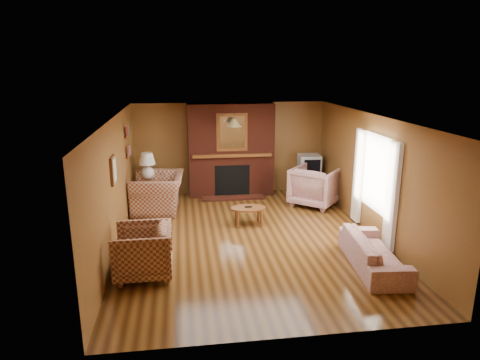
{
  "coord_description": "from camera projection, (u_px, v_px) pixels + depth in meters",
  "views": [
    {
      "loc": [
        -1.27,
        -7.81,
        3.34
      ],
      "look_at": [
        -0.1,
        0.6,
        1.04
      ],
      "focal_mm": 32.0,
      "sensor_mm": 36.0,
      "label": 1
    }
  ],
  "objects": [
    {
      "name": "wall_back",
      "position": [
        230.0,
        148.0,
        11.31
      ],
      "size": [
        6.5,
        0.0,
        6.5
      ],
      "primitive_type": "plane",
      "rotation": [
        1.57,
        0.0,
        0.0
      ],
      "color": "brown",
      "rests_on": "floor"
    },
    {
      "name": "table_lamp",
      "position": [
        147.0,
        165.0,
        10.31
      ],
      "size": [
        0.4,
        0.4,
        0.66
      ],
      "color": "silver",
      "rests_on": "side_table"
    },
    {
      "name": "floral_sofa",
      "position": [
        374.0,
        252.0,
        7.24
      ],
      "size": [
        0.89,
        1.9,
        0.54
      ],
      "primitive_type": "imported",
      "rotation": [
        0.0,
        0.0,
        1.47
      ],
      "color": "beige",
      "rests_on": "floor"
    },
    {
      "name": "floor",
      "position": [
        249.0,
        238.0,
        8.51
      ],
      "size": [
        6.5,
        6.5,
        0.0
      ],
      "primitive_type": "plane",
      "color": "#3F240D",
      "rests_on": "ground"
    },
    {
      "name": "wall_right",
      "position": [
        373.0,
        175.0,
        8.53
      ],
      "size": [
        0.0,
        6.5,
        6.5
      ],
      "primitive_type": "plane",
      "rotation": [
        1.57,
        0.0,
        -1.57
      ],
      "color": "brown",
      "rests_on": "floor"
    },
    {
      "name": "coffee_table",
      "position": [
        248.0,
        210.0,
        9.12
      ],
      "size": [
        0.75,
        0.47,
        0.42
      ],
      "color": "brown",
      "rests_on": "floor"
    },
    {
      "name": "fireplace",
      "position": [
        231.0,
        151.0,
        11.06
      ],
      "size": [
        2.2,
        0.82,
        2.4
      ],
      "color": "#561E12",
      "rests_on": "floor"
    },
    {
      "name": "wall_front",
      "position": [
        293.0,
        250.0,
        5.09
      ],
      "size": [
        6.5,
        0.0,
        6.5
      ],
      "primitive_type": "plane",
      "rotation": [
        -1.57,
        0.0,
        0.0
      ],
      "color": "brown",
      "rests_on": "floor"
    },
    {
      "name": "tv_stand",
      "position": [
        308.0,
        184.0,
        11.39
      ],
      "size": [
        0.51,
        0.46,
        0.55
      ],
      "primitive_type": "cube",
      "rotation": [
        0.0,
        0.0,
        -0.0
      ],
      "color": "black",
      "rests_on": "floor"
    },
    {
      "name": "pendant_light",
      "position": [
        234.0,
        123.0,
        10.19
      ],
      "size": [
        0.36,
        0.36,
        0.48
      ],
      "color": "black",
      "rests_on": "ceiling"
    },
    {
      "name": "bookshelf",
      "position": [
        128.0,
        142.0,
        9.57
      ],
      "size": [
        0.09,
        0.55,
        0.71
      ],
      "color": "brown",
      "rests_on": "wall_left"
    },
    {
      "name": "floral_armchair",
      "position": [
        315.0,
        186.0,
        10.41
      ],
      "size": [
        1.45,
        1.45,
        0.95
      ],
      "primitive_type": "imported",
      "rotation": [
        0.0,
        0.0,
        2.43
      ],
      "color": "beige",
      "rests_on": "floor"
    },
    {
      "name": "side_table",
      "position": [
        149.0,
        192.0,
        10.49
      ],
      "size": [
        0.52,
        0.52,
        0.64
      ],
      "primitive_type": "cube",
      "rotation": [
        0.0,
        0.0,
        0.08
      ],
      "color": "brown",
      "rests_on": "floor"
    },
    {
      "name": "ceiling",
      "position": [
        250.0,
        117.0,
        7.89
      ],
      "size": [
        6.5,
        6.5,
        0.0
      ],
      "primitive_type": "plane",
      "rotation": [
        3.14,
        0.0,
        0.0
      ],
      "color": "white",
      "rests_on": "wall_back"
    },
    {
      "name": "crt_tv",
      "position": [
        309.0,
        164.0,
        11.25
      ],
      "size": [
        0.58,
        0.57,
        0.5
      ],
      "color": "#AEB1B6",
      "rests_on": "tv_stand"
    },
    {
      "name": "plaid_loveseat",
      "position": [
        158.0,
        193.0,
        10.03
      ],
      "size": [
        1.24,
        1.4,
        0.87
      ],
      "primitive_type": "imported",
      "rotation": [
        0.0,
        0.0,
        -1.63
      ],
      "color": "maroon",
      "rests_on": "floor"
    },
    {
      "name": "botanical_print",
      "position": [
        113.0,
        170.0,
        7.49
      ],
      "size": [
        0.05,
        0.4,
        0.5
      ],
      "color": "brown",
      "rests_on": "wall_left"
    },
    {
      "name": "wall_left",
      "position": [
        115.0,
        185.0,
        7.87
      ],
      "size": [
        0.0,
        6.5,
        6.5
      ],
      "primitive_type": "plane",
      "rotation": [
        1.57,
        0.0,
        1.57
      ],
      "color": "brown",
      "rests_on": "floor"
    },
    {
      "name": "plaid_armchair",
      "position": [
        143.0,
        251.0,
        6.9
      ],
      "size": [
        0.93,
        0.91,
        0.85
      ],
      "primitive_type": "imported",
      "rotation": [
        0.0,
        0.0,
        -1.57
      ],
      "color": "maroon",
      "rests_on": "floor"
    },
    {
      "name": "window_right",
      "position": [
        375.0,
        182.0,
        8.35
      ],
      "size": [
        0.1,
        1.85,
        2.0
      ],
      "color": "beige",
      "rests_on": "wall_right"
    }
  ]
}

